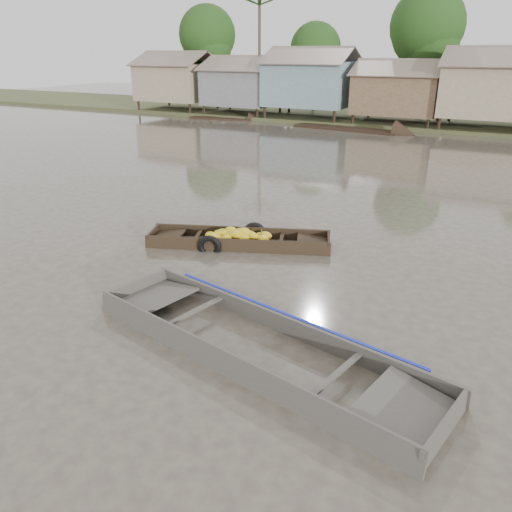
% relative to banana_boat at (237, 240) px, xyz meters
% --- Properties ---
extents(ground, '(120.00, 120.00, 0.00)m').
position_rel_banana_boat_xyz_m(ground, '(2.16, -3.24, -0.13)').
color(ground, '#463D35').
rests_on(ground, ground).
extents(riverbank, '(120.00, 12.47, 10.22)m').
position_rel_banana_boat_xyz_m(riverbank, '(5.19, 28.62, 2.94)').
color(riverbank, '#384723').
rests_on(riverbank, ground).
extents(banana_boat, '(5.21, 2.96, 0.72)m').
position_rel_banana_boat_xyz_m(banana_boat, '(0.00, 0.00, 0.00)').
color(banana_boat, black).
rests_on(banana_boat, ground).
extents(viewer_boat, '(7.23, 3.29, 0.56)m').
position_rel_banana_boat_xyz_m(viewer_boat, '(3.05, -4.58, -0.08)').
color(viewer_boat, '#443F3A').
rests_on(viewer_boat, ground).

